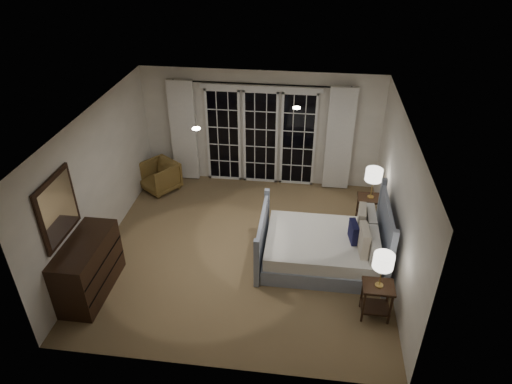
# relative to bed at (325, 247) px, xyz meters

# --- Properties ---
(floor) EXTENTS (5.00, 5.00, 0.00)m
(floor) POSITION_rel_bed_xyz_m (-1.42, 0.14, -0.31)
(floor) COLOR brown
(floor) RESTS_ON ground
(ceiling) EXTENTS (5.00, 5.00, 0.00)m
(ceiling) POSITION_rel_bed_xyz_m (-1.42, 0.14, 2.19)
(ceiling) COLOR white
(ceiling) RESTS_ON wall_back
(wall_left) EXTENTS (0.02, 5.00, 2.50)m
(wall_left) POSITION_rel_bed_xyz_m (-3.92, 0.14, 0.94)
(wall_left) COLOR beige
(wall_left) RESTS_ON floor
(wall_right) EXTENTS (0.02, 5.00, 2.50)m
(wall_right) POSITION_rel_bed_xyz_m (1.08, 0.14, 0.94)
(wall_right) COLOR beige
(wall_right) RESTS_ON floor
(wall_back) EXTENTS (5.00, 0.02, 2.50)m
(wall_back) POSITION_rel_bed_xyz_m (-1.42, 2.64, 0.94)
(wall_back) COLOR beige
(wall_back) RESTS_ON floor
(wall_front) EXTENTS (5.00, 0.02, 2.50)m
(wall_front) POSITION_rel_bed_xyz_m (-1.42, -2.36, 0.94)
(wall_front) COLOR beige
(wall_front) RESTS_ON floor
(french_doors) EXTENTS (2.50, 0.04, 2.20)m
(french_doors) POSITION_rel_bed_xyz_m (-1.42, 2.60, 0.78)
(french_doors) COLOR black
(french_doors) RESTS_ON wall_back
(curtain_rod) EXTENTS (3.50, 0.03, 0.03)m
(curtain_rod) POSITION_rel_bed_xyz_m (-1.42, 2.54, 1.94)
(curtain_rod) COLOR black
(curtain_rod) RESTS_ON wall_back
(curtain_left) EXTENTS (0.55, 0.10, 2.25)m
(curtain_left) POSITION_rel_bed_xyz_m (-3.07, 2.52, 0.84)
(curtain_left) COLOR white
(curtain_left) RESTS_ON curtain_rod
(curtain_right) EXTENTS (0.55, 0.10, 2.25)m
(curtain_right) POSITION_rel_bed_xyz_m (0.23, 2.52, 0.84)
(curtain_right) COLOR white
(curtain_right) RESTS_ON curtain_rod
(downlight_a) EXTENTS (0.12, 0.12, 0.01)m
(downlight_a) POSITION_rel_bed_xyz_m (-0.62, 0.74, 2.18)
(downlight_a) COLOR white
(downlight_a) RESTS_ON ceiling
(downlight_b) EXTENTS (0.12, 0.12, 0.01)m
(downlight_b) POSITION_rel_bed_xyz_m (-2.02, -0.26, 2.18)
(downlight_b) COLOR white
(downlight_b) RESTS_ON ceiling
(bed) EXTENTS (2.07, 1.48, 1.20)m
(bed) POSITION_rel_bed_xyz_m (0.00, 0.00, 0.00)
(bed) COLOR gray
(bed) RESTS_ON floor
(nightstand_left) EXTENTS (0.45, 0.36, 0.59)m
(nightstand_left) POSITION_rel_bed_xyz_m (0.75, -1.14, 0.08)
(nightstand_left) COLOR black
(nightstand_left) RESTS_ON floor
(nightstand_right) EXTENTS (0.46, 0.37, 0.60)m
(nightstand_right) POSITION_rel_bed_xyz_m (0.82, 1.24, 0.08)
(nightstand_right) COLOR black
(nightstand_right) RESTS_ON floor
(lamp_left) EXTENTS (0.29, 0.29, 0.57)m
(lamp_left) POSITION_rel_bed_xyz_m (0.75, -1.14, 0.73)
(lamp_left) COLOR tan
(lamp_left) RESTS_ON nightstand_left
(lamp_right) EXTENTS (0.31, 0.31, 0.60)m
(lamp_right) POSITION_rel_bed_xyz_m (0.82, 1.24, 0.77)
(lamp_right) COLOR tan
(lamp_right) RESTS_ON nightstand_right
(armchair) EXTENTS (0.97, 0.98, 0.64)m
(armchair) POSITION_rel_bed_xyz_m (-3.52, 1.96, 0.01)
(armchair) COLOR brown
(armchair) RESTS_ON floor
(dresser) EXTENTS (0.57, 1.34, 0.95)m
(dresser) POSITION_rel_bed_xyz_m (-3.65, -1.18, 0.16)
(dresser) COLOR black
(dresser) RESTS_ON floor
(mirror) EXTENTS (0.05, 0.85, 1.00)m
(mirror) POSITION_rel_bed_xyz_m (-3.89, -1.18, 1.24)
(mirror) COLOR black
(mirror) RESTS_ON wall_left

